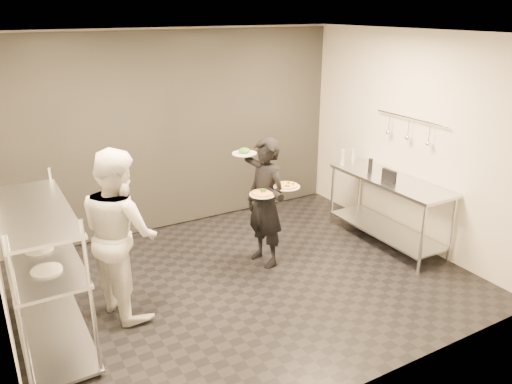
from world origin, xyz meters
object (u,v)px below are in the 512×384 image
waiter (266,203)px  pos_monitor (389,176)px  pass_rack (43,269)px  salad_plate (244,152)px  pizza_plate_near (263,193)px  bottle_clear (353,156)px  pizza_plate_far (287,186)px  bottle_dark (370,166)px  bottle_green (342,157)px  prep_counter (388,199)px  chef (120,233)px

waiter → pos_monitor: 1.68m
pass_rack → pos_monitor: pass_rack is taller
pass_rack → salad_plate: size_ratio=5.31×
pizza_plate_near → bottle_clear: size_ratio=1.54×
salad_plate → waiter: bearing=-70.2°
bottle_clear → pizza_plate_far: bearing=-156.5°
bottle_clear → bottle_dark: size_ratio=1.00×
bottle_clear → bottle_green: bearing=180.0°
prep_counter → pos_monitor: (-0.12, -0.09, 0.38)m
bottle_dark → pass_rack: bearing=-175.7°
bottle_green → chef: bearing=-169.4°
bottle_clear → bottle_dark: (-0.11, -0.48, 0.00)m
chef → bottle_green: size_ratio=7.97×
pizza_plate_far → bottle_green: size_ratio=1.41×
waiter → bottle_clear: waiter is taller
pass_rack → bottle_dark: (4.26, 0.32, 0.25)m
pass_rack → bottle_dark: 4.28m
prep_counter → pos_monitor: bearing=-142.6°
bottle_green → pizza_plate_far: bearing=-153.6°
prep_counter → bottle_dark: bearing=103.2°
waiter → prep_counter: bearing=70.3°
pos_monitor → bottle_clear: (0.15, 0.89, 0.02)m
pizza_plate_far → salad_plate: size_ratio=1.05×
chef → bottle_dark: bearing=-99.8°
prep_counter → pizza_plate_near: bearing=175.8°
chef → salad_plate: (1.70, 0.47, 0.50)m
waiter → pos_monitor: size_ratio=7.07×
pizza_plate_far → waiter: bearing=128.3°
prep_counter → bottle_green: bearing=101.5°
pizza_plate_near → pos_monitor: 1.78m
salad_plate → bottle_dark: bearing=-10.0°
pizza_plate_near → pizza_plate_far: (0.31, -0.04, 0.05)m
prep_counter → pizza_plate_far: (-1.57, 0.10, 0.44)m
waiter → chef: 1.82m
prep_counter → pizza_plate_far: size_ratio=5.71×
pizza_plate_near → bottle_clear: bearing=19.1°
pizza_plate_near → pos_monitor: bearing=-7.4°
chef → pizza_plate_far: chef is taller
bottle_dark → pos_monitor: bearing=-96.4°
pizza_plate_near → chef: bearing=179.1°
pass_rack → pos_monitor: 4.22m
pass_rack → prep_counter: 4.33m
waiter → pizza_plate_near: bearing=-49.4°
pass_rack → bottle_clear: (4.36, 0.80, 0.25)m
prep_counter → chef: size_ratio=1.01×
salad_plate → bottle_green: 1.74m
pizza_plate_near → waiter: bearing=50.2°
pos_monitor → chef: bearing=176.5°
pizza_plate_near → salad_plate: 0.62m
salad_plate → bottle_dark: size_ratio=1.49×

